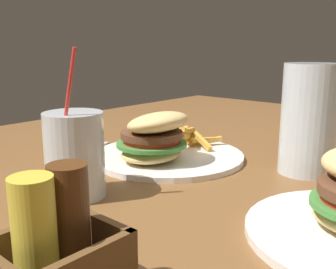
{
  "coord_description": "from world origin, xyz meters",
  "views": [
    {
      "loc": [
        0.54,
        0.38,
        0.97
      ],
      "look_at": [
        -0.01,
        -0.1,
        0.81
      ],
      "focal_mm": 42.0,
      "sensor_mm": 36.0,
      "label": 1
    }
  ],
  "objects_px": {
    "beer_glass": "(308,122)",
    "spoon": "(74,155)",
    "meal_plate_near": "(162,145)",
    "juice_glass": "(75,159)",
    "condiment_caddy": "(56,259)"
  },
  "relations": [
    {
      "from": "beer_glass",
      "to": "spoon",
      "type": "relative_size",
      "value": 1.13
    },
    {
      "from": "juice_glass",
      "to": "condiment_caddy",
      "type": "distance_m",
      "value": 0.25
    },
    {
      "from": "meal_plate_near",
      "to": "condiment_caddy",
      "type": "bearing_deg",
      "value": 30.44
    },
    {
      "from": "beer_glass",
      "to": "condiment_caddy",
      "type": "bearing_deg",
      "value": -1.36
    },
    {
      "from": "beer_glass",
      "to": "condiment_caddy",
      "type": "xyz_separation_m",
      "value": [
        0.48,
        -0.01,
        -0.05
      ]
    },
    {
      "from": "meal_plate_near",
      "to": "condiment_caddy",
      "type": "xyz_separation_m",
      "value": [
        0.37,
        0.21,
        0.01
      ]
    },
    {
      "from": "condiment_caddy",
      "to": "beer_glass",
      "type": "bearing_deg",
      "value": 178.64
    },
    {
      "from": "meal_plate_near",
      "to": "beer_glass",
      "type": "height_order",
      "value": "beer_glass"
    },
    {
      "from": "meal_plate_near",
      "to": "juice_glass",
      "type": "bearing_deg",
      "value": 5.64
    },
    {
      "from": "meal_plate_near",
      "to": "juice_glass",
      "type": "relative_size",
      "value": 1.37
    },
    {
      "from": "spoon",
      "to": "condiment_caddy",
      "type": "distance_m",
      "value": 0.45
    },
    {
      "from": "beer_glass",
      "to": "juice_glass",
      "type": "distance_m",
      "value": 0.39
    },
    {
      "from": "beer_glass",
      "to": "spoon",
      "type": "xyz_separation_m",
      "value": [
        0.21,
        -0.37,
        -0.08
      ]
    },
    {
      "from": "beer_glass",
      "to": "condiment_caddy",
      "type": "height_order",
      "value": "beer_glass"
    },
    {
      "from": "meal_plate_near",
      "to": "juice_glass",
      "type": "height_order",
      "value": "juice_glass"
    }
  ]
}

